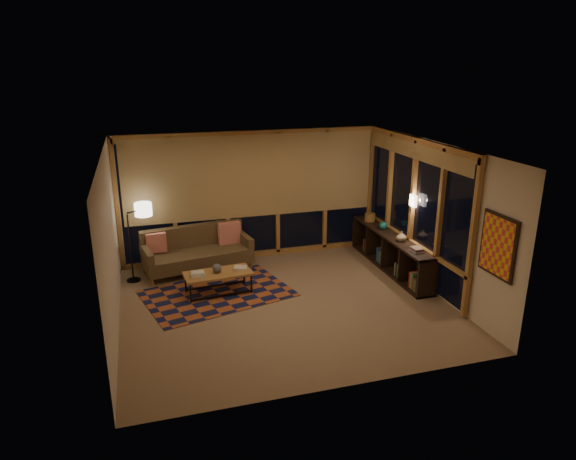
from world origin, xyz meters
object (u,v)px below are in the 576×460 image
object	(u,v)px
floor_lamp	(130,244)
bookshelf	(390,252)
coffee_table	(218,283)
sofa	(198,251)

from	to	relation	value
floor_lamp	bookshelf	world-z (taller)	floor_lamp
coffee_table	floor_lamp	xyz separation A→B (m)	(-1.48, 1.02, 0.54)
sofa	bookshelf	distance (m)	3.87
coffee_table	bookshelf	size ratio (longest dim) A/B	0.41
sofa	coffee_table	xyz separation A→B (m)	(0.22, -1.17, -0.23)
coffee_table	floor_lamp	world-z (taller)	floor_lamp
sofa	floor_lamp	bearing A→B (deg)	176.83
sofa	floor_lamp	size ratio (longest dim) A/B	1.41
floor_lamp	bookshelf	bearing A→B (deg)	-40.09
bookshelf	coffee_table	bearing A→B (deg)	-177.05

